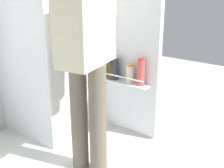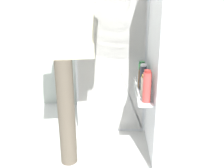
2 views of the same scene
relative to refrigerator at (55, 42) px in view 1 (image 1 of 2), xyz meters
The scene contains 3 objects.
ground_plane 0.95m from the refrigerator, 92.81° to the right, with size 5.88×5.88×0.00m, color silver.
refrigerator is the anchor object (origin of this frame).
person 0.75m from the refrigerator, 117.04° to the right, with size 0.61×0.68×1.60m.
Camera 1 is at (-1.75, -1.39, 1.34)m, focal length 48.47 mm.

